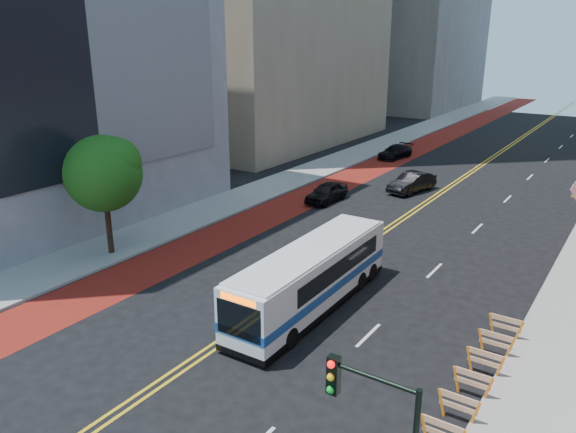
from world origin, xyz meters
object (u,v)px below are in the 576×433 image
(traffic_signal, at_px, (376,432))
(car_a, at_px, (327,192))
(transit_bus, at_px, (312,276))
(car_b, at_px, (412,182))
(car_c, at_px, (395,152))
(street_tree, at_px, (104,171))

(traffic_signal, relative_size, car_a, 1.22)
(transit_bus, relative_size, car_a, 2.59)
(car_b, height_order, car_c, car_b)
(street_tree, distance_m, car_c, 33.04)
(car_a, bearing_deg, street_tree, -105.48)
(street_tree, distance_m, transit_bus, 13.19)
(car_a, xyz_separation_m, car_c, (-1.76, 16.80, -0.07))
(street_tree, xyz_separation_m, traffic_signal, (20.66, -9.55, -1.19))
(car_a, height_order, car_c, car_a)
(transit_bus, bearing_deg, car_b, 98.69)
(street_tree, relative_size, transit_bus, 0.62)
(traffic_signal, distance_m, car_c, 45.75)
(street_tree, bearing_deg, transit_bus, 3.81)
(street_tree, height_order, traffic_signal, street_tree)
(transit_bus, xyz_separation_m, car_a, (-7.81, 14.97, -0.83))
(car_c, bearing_deg, car_b, -51.53)
(street_tree, height_order, car_b, street_tree)
(street_tree, height_order, car_c, street_tree)
(car_b, bearing_deg, traffic_signal, -56.86)
(street_tree, xyz_separation_m, car_c, (3.16, 32.61, -4.27))
(street_tree, relative_size, car_b, 1.45)
(car_a, distance_m, car_c, 16.89)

